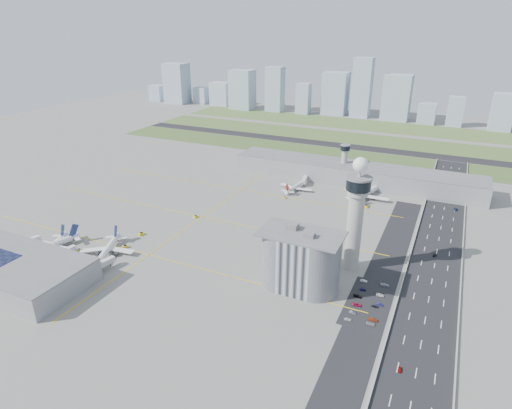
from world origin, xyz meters
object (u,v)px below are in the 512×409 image
at_px(car_lot_1, 353,312).
at_px(car_lot_6, 371,324).
at_px(car_lot_8, 375,306).
at_px(car_hw_0, 400,370).
at_px(tug_0, 79,250).
at_px(car_lot_0, 348,319).
at_px(jet_bridge_far_0, 306,178).
at_px(tug_2, 125,246).
at_px(admin_building, 300,260).
at_px(car_lot_3, 358,296).
at_px(jet_bridge_near_0, 18,248).
at_px(airplane_far_b, 367,190).
at_px(car_lot_10, 380,295).
at_px(jet_bridge_near_2, 93,271).
at_px(airplane_near_c, 106,247).
at_px(jet_bridge_near_1, 53,259).
at_px(secondary_tower, 344,159).
at_px(tug_4, 285,197).
at_px(tug_5, 366,206).
at_px(airplane_far_a, 296,184).
at_px(control_tower, 356,210).
at_px(tug_3, 196,216).
at_px(car_lot_2, 357,305).
at_px(car_lot_5, 364,281).
at_px(car_hw_1, 435,255).
at_px(jet_bridge_far_1, 363,187).
at_px(airplane_near_b, 50,245).
at_px(car_hw_4, 440,181).
at_px(car_lot_7, 373,320).
at_px(car_lot_11, 385,285).
at_px(tug_1, 141,234).
at_px(airplane_near_a, 45,244).
at_px(car_lot_9, 380,305).

height_order(car_lot_1, car_lot_6, car_lot_6).
height_order(car_lot_8, car_hw_0, car_lot_8).
bearing_deg(tug_0, car_lot_0, -128.94).
bearing_deg(jet_bridge_far_0, tug_2, -30.60).
relative_size(jet_bridge_far_0, car_lot_0, 4.28).
xyz_separation_m(admin_building, car_lot_3, (30.39, 2.89, -14.69)).
bearing_deg(car_lot_1, jet_bridge_near_0, 100.30).
bearing_deg(admin_building, jet_bridge_far_0, 107.99).
bearing_deg(airplane_far_b, car_lot_10, -149.78).
height_order(jet_bridge_near_2, car_hw_0, jet_bridge_near_2).
relative_size(airplane_near_c, jet_bridge_near_1, 2.77).
bearing_deg(secondary_tower, car_lot_6, -71.56).
xyz_separation_m(secondary_tower, car_hw_0, (78.95, -211.35, -18.26)).
xyz_separation_m(tug_4, tug_5, (62.05, 9.49, 0.24)).
height_order(airplane_far_a, jet_bridge_far_0, airplane_far_a).
xyz_separation_m(control_tower, tug_2, (-130.58, -37.21, -34.05)).
bearing_deg(jet_bridge_far_0, control_tower, 19.45).
xyz_separation_m(tug_3, car_lot_2, (127.49, -53.64, -0.23)).
bearing_deg(car_lot_5, car_hw_1, -41.58).
bearing_deg(tug_0, tug_5, -85.98).
bearing_deg(jet_bridge_far_1, airplane_near_b, -48.20).
bearing_deg(car_hw_4, car_lot_6, -95.38).
height_order(control_tower, tug_3, control_tower).
height_order(car_lot_0, car_hw_0, car_lot_0).
bearing_deg(airplane_far_b, jet_bridge_near_0, 151.51).
bearing_deg(jet_bridge_near_0, car_lot_7, -72.69).
relative_size(tug_2, car_lot_6, 0.83).
distance_m(secondary_tower, jet_bridge_near_2, 227.30).
xyz_separation_m(car_lot_11, car_hw_0, (15.92, -58.32, -0.11)).
bearing_deg(car_lot_7, tug_5, 12.63).
bearing_deg(car_lot_8, airplane_far_b, 9.58).
bearing_deg(control_tower, car_hw_1, 38.67).
relative_size(airplane_far_b, tug_1, 13.31).
bearing_deg(tug_1, car_lot_5, 27.17).
distance_m(admin_building, car_lot_2, 35.23).
xyz_separation_m(car_lot_1, car_lot_7, (9.92, -1.38, 0.11)).
bearing_deg(jet_bridge_near_0, car_lot_6, -73.62).
xyz_separation_m(car_lot_10, car_hw_0, (16.48, -48.08, -0.05)).
bearing_deg(control_tower, airplane_near_a, -160.00).
bearing_deg(airplane_near_c, car_lot_1, 69.63).
bearing_deg(airplane_far_a, admin_building, -150.81).
distance_m(tug_0, tug_5, 201.29).
relative_size(jet_bridge_near_1, car_lot_8, 4.21).
xyz_separation_m(car_lot_9, car_hw_0, (15.29, -39.87, -0.01)).
bearing_deg(tug_2, airplane_near_a, -118.24).
bearing_deg(tug_2, airplane_far_b, 81.20).
distance_m(airplane_near_a, airplane_near_b, 3.77).
bearing_deg(airplane_near_a, tug_1, 155.10).
bearing_deg(car_lot_10, tug_0, 106.39).
distance_m(airplane_near_a, jet_bridge_far_0, 210.87).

